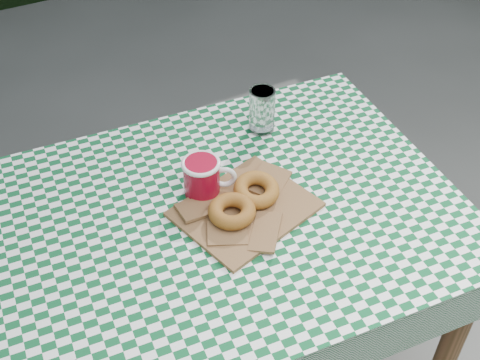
# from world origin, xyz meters

# --- Properties ---
(ground) EXTENTS (60.00, 60.00, 0.00)m
(ground) POSITION_xyz_m (0.00, 0.00, 0.00)
(ground) COLOR #50504B
(ground) RESTS_ON ground
(table) EXTENTS (1.31, 0.92, 0.75)m
(table) POSITION_xyz_m (-0.16, -0.04, 0.38)
(table) COLOR #50341B
(table) RESTS_ON ground
(tablecloth) EXTENTS (1.33, 0.95, 0.01)m
(tablecloth) POSITION_xyz_m (-0.16, -0.04, 0.75)
(tablecloth) COLOR #0B4B25
(tablecloth) RESTS_ON table
(paper_bag) EXTENTS (0.37, 0.32, 0.02)m
(paper_bag) POSITION_xyz_m (-0.05, -0.06, 0.76)
(paper_bag) COLOR olive
(paper_bag) RESTS_ON tablecloth
(bagel_front) EXTENTS (0.14, 0.14, 0.04)m
(bagel_front) POSITION_xyz_m (-0.10, -0.08, 0.79)
(bagel_front) COLOR brown
(bagel_front) RESTS_ON paper_bag
(bagel_back) EXTENTS (0.12, 0.12, 0.04)m
(bagel_back) POSITION_xyz_m (-0.01, -0.04, 0.79)
(bagel_back) COLOR #95631E
(bagel_back) RESTS_ON paper_bag
(coffee_mug) EXTENTS (0.24, 0.24, 0.10)m
(coffee_mug) POSITION_xyz_m (-0.12, 0.05, 0.81)
(coffee_mug) COLOR maroon
(coffee_mug) RESTS_ON tablecloth
(drinking_glass) EXTENTS (0.09, 0.09, 0.13)m
(drinking_glass) POSITION_xyz_m (0.14, 0.20, 0.82)
(drinking_glass) COLOR silver
(drinking_glass) RESTS_ON tablecloth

